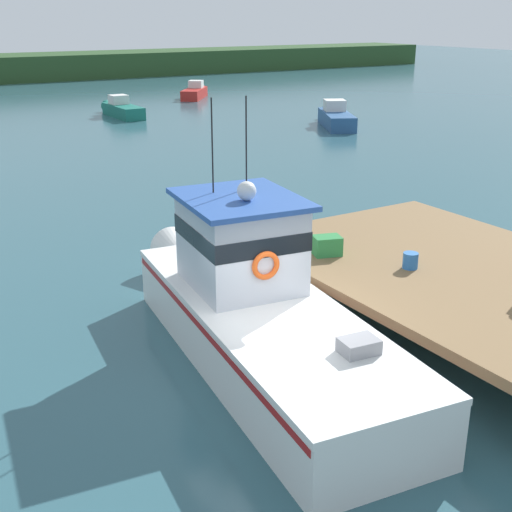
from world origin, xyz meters
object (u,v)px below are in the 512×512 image
(main_fishing_boat, at_px, (254,306))
(moored_boat_far_left, at_px, (335,117))
(crate_stack_mid_dock, at_px, (327,246))
(moored_boat_far_right, at_px, (195,92))
(bait_bucket, at_px, (410,261))
(moored_boat_outer_mooring, at_px, (121,109))

(main_fishing_boat, bearing_deg, moored_boat_far_left, 48.83)
(moored_boat_far_left, bearing_deg, crate_stack_mid_dock, -128.53)
(main_fishing_boat, distance_m, moored_boat_far_right, 42.37)
(moored_boat_far_left, xyz_separation_m, moored_boat_far_right, (-0.66, 16.80, -0.06))
(bait_bucket, bearing_deg, moored_boat_outer_mooring, 79.53)
(main_fishing_boat, distance_m, crate_stack_mid_dock, 2.88)
(crate_stack_mid_dock, height_order, moored_boat_far_right, crate_stack_mid_dock)
(crate_stack_mid_dock, bearing_deg, moored_boat_outer_mooring, 77.25)
(main_fishing_boat, height_order, moored_boat_outer_mooring, main_fishing_boat)
(moored_boat_outer_mooring, xyz_separation_m, moored_boat_far_right, (8.59, 6.50, -0.01))
(crate_stack_mid_dock, xyz_separation_m, bait_bucket, (0.98, -1.60, -0.04))
(moored_boat_far_right, bearing_deg, moored_boat_outer_mooring, -142.90)
(bait_bucket, bearing_deg, moored_boat_far_left, 55.25)
(moored_boat_far_right, bearing_deg, crate_stack_mid_dock, -112.69)
(main_fishing_boat, xyz_separation_m, moored_boat_far_left, (18.79, 21.49, -0.50))
(crate_stack_mid_dock, xyz_separation_m, moored_boat_far_left, (16.19, 20.33, -0.91))
(main_fishing_boat, relative_size, crate_stack_mid_dock, 16.58)
(main_fishing_boat, bearing_deg, moored_boat_outer_mooring, 73.30)
(crate_stack_mid_dock, relative_size, moored_boat_outer_mooring, 0.12)
(moored_boat_outer_mooring, bearing_deg, moored_boat_far_left, -48.08)
(moored_boat_far_left, xyz_separation_m, moored_boat_outer_mooring, (-9.25, 10.30, -0.05))
(bait_bucket, height_order, moored_boat_far_left, bait_bucket)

